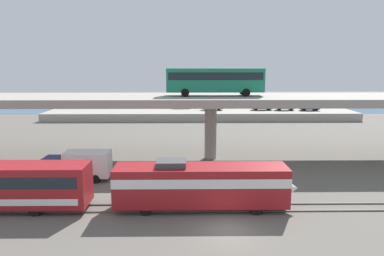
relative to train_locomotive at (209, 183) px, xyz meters
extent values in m
plane|color=#605B54|center=(1.12, -4.00, -2.19)|extent=(260.00, 260.00, 0.00)
cube|color=#59544C|center=(1.12, -0.74, -2.13)|extent=(110.00, 0.12, 0.12)
cube|color=#59544C|center=(1.12, 0.74, -2.13)|extent=(110.00, 0.12, 0.12)
cube|color=maroon|center=(-0.71, 0.00, -0.11)|extent=(14.23, 3.00, 3.20)
cube|color=white|center=(-0.71, 0.00, 0.46)|extent=(14.23, 3.04, 0.77)
cone|color=white|center=(6.41, 0.00, -0.43)|extent=(1.94, 2.85, 2.85)
cube|color=black|center=(4.95, 0.00, 0.78)|extent=(1.94, 2.70, 1.02)
cube|color=#3F3F42|center=(-3.13, 0.00, 1.74)|extent=(2.40, 1.80, 0.50)
cylinder|color=black|center=(3.74, 1.35, -1.71)|extent=(0.96, 0.18, 0.96)
cylinder|color=black|center=(3.74, -1.35, -1.71)|extent=(0.96, 0.18, 0.96)
cylinder|color=black|center=(-5.16, 1.35, -1.71)|extent=(0.96, 0.18, 0.96)
cylinder|color=black|center=(-5.16, -1.35, -1.71)|extent=(0.96, 0.18, 0.96)
cylinder|color=black|center=(-14.00, 1.35, -1.73)|extent=(0.92, 0.18, 0.92)
cylinder|color=black|center=(-14.00, -1.35, -1.73)|extent=(0.92, 0.18, 0.92)
cube|color=#9E998E|center=(1.12, 16.00, 5.33)|extent=(96.00, 10.16, 0.97)
cylinder|color=#9E998E|center=(1.12, 16.00, 1.33)|extent=(1.50, 1.50, 7.04)
cube|color=#197A56|center=(1.62, 16.17, 7.77)|extent=(12.00, 2.55, 2.90)
cube|color=black|center=(1.62, 16.17, 8.29)|extent=(11.52, 2.59, 0.93)
cube|color=black|center=(-4.33, 16.17, 8.11)|extent=(0.08, 2.30, 1.74)
cylinder|color=black|center=(-2.10, 14.96, 6.32)|extent=(1.00, 0.26, 1.00)
cylinder|color=black|center=(-2.10, 17.38, 6.32)|extent=(1.00, 0.26, 1.00)
cylinder|color=black|center=(5.34, 14.96, 6.32)|extent=(1.00, 0.26, 1.00)
cylinder|color=black|center=(5.34, 17.38, 6.32)|extent=(1.00, 0.26, 1.00)
cube|color=navy|center=(-15.68, 7.55, -0.75)|extent=(2.00, 2.30, 2.00)
cube|color=silver|center=(-12.18, 7.55, -0.45)|extent=(4.60, 2.30, 2.60)
cylinder|color=black|center=(-15.39, 6.45, -1.75)|extent=(0.88, 0.28, 0.88)
cylinder|color=black|center=(-15.39, 8.64, -1.75)|extent=(0.88, 0.28, 0.88)
cylinder|color=black|center=(-11.17, 6.45, -1.75)|extent=(0.88, 0.28, 0.88)
cylinder|color=black|center=(-11.17, 8.64, -1.75)|extent=(0.88, 0.28, 0.88)
cube|color=#9E998E|center=(1.12, 51.00, -1.35)|extent=(67.66, 13.17, 1.69)
cube|color=navy|center=(25.28, 49.45, 0.17)|extent=(4.25, 1.81, 0.70)
cube|color=#1E232B|center=(25.49, 49.45, 0.76)|extent=(1.87, 1.59, 0.48)
cylinder|color=black|center=(23.96, 48.59, -0.18)|extent=(0.64, 0.20, 0.64)
cylinder|color=black|center=(23.96, 50.31, -0.18)|extent=(0.64, 0.20, 0.64)
cylinder|color=black|center=(26.59, 48.59, -0.18)|extent=(0.64, 0.20, 0.64)
cylinder|color=black|center=(26.59, 50.31, -0.18)|extent=(0.64, 0.20, 0.64)
cube|color=#0C4C26|center=(-3.12, 53.83, 0.17)|extent=(4.22, 1.84, 0.70)
cube|color=#1E232B|center=(-3.33, 53.83, 0.76)|extent=(1.86, 1.62, 0.48)
cylinder|color=black|center=(-1.81, 54.71, -0.18)|extent=(0.64, 0.20, 0.64)
cylinder|color=black|center=(-1.81, 52.96, -0.18)|extent=(0.64, 0.20, 0.64)
cylinder|color=black|center=(-4.43, 54.71, -0.18)|extent=(0.64, 0.20, 0.64)
cylinder|color=black|center=(-4.43, 52.96, -0.18)|extent=(0.64, 0.20, 0.64)
cube|color=#0C4C26|center=(3.74, 50.49, 0.17)|extent=(4.66, 1.71, 0.70)
cube|color=#1E232B|center=(3.51, 50.49, 0.76)|extent=(2.05, 1.51, 0.48)
cylinder|color=black|center=(5.18, 51.30, -0.18)|extent=(0.64, 0.20, 0.64)
cylinder|color=black|center=(5.18, 49.67, -0.18)|extent=(0.64, 0.20, 0.64)
cylinder|color=black|center=(2.29, 51.30, -0.18)|extent=(0.64, 0.20, 0.64)
cylinder|color=black|center=(2.29, 49.67, -0.18)|extent=(0.64, 0.20, 0.64)
cube|color=black|center=(14.93, 50.52, 0.17)|extent=(4.68, 1.79, 0.70)
cube|color=#1E232B|center=(14.70, 50.52, 0.76)|extent=(2.06, 1.58, 0.48)
cylinder|color=black|center=(16.38, 51.37, -0.18)|extent=(0.64, 0.20, 0.64)
cylinder|color=black|center=(16.38, 49.67, -0.18)|extent=(0.64, 0.20, 0.64)
cylinder|color=black|center=(13.48, 51.37, -0.18)|extent=(0.64, 0.20, 0.64)
cylinder|color=black|center=(13.48, 49.67, -0.18)|extent=(0.64, 0.20, 0.64)
cube|color=#B7B7BC|center=(19.91, 49.96, 0.17)|extent=(4.30, 1.72, 0.70)
cube|color=#1E232B|center=(19.70, 49.96, 0.76)|extent=(1.89, 1.51, 0.48)
cylinder|color=black|center=(21.24, 50.77, -0.18)|extent=(0.64, 0.20, 0.64)
cylinder|color=black|center=(21.24, 49.14, -0.18)|extent=(0.64, 0.20, 0.64)
cylinder|color=black|center=(18.58, 50.77, -0.18)|extent=(0.64, 0.20, 0.64)
cylinder|color=black|center=(18.58, 49.14, -0.18)|extent=(0.64, 0.20, 0.64)
cube|color=#385B7A|center=(1.12, 74.00, -2.19)|extent=(140.00, 36.00, 0.01)
camera|label=1|loc=(-1.78, -27.68, 9.76)|focal=32.79mm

